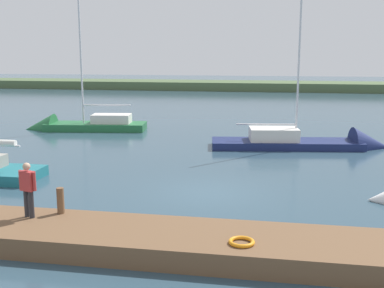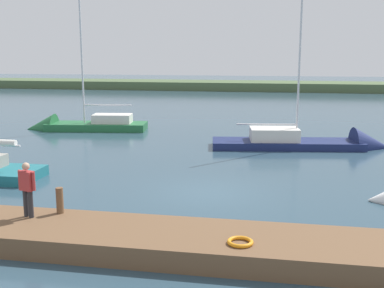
# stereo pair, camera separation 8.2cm
# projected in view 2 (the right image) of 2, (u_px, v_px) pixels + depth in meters

# --- Properties ---
(ground_plane) EXTENTS (200.00, 200.00, 0.00)m
(ground_plane) POSITION_uv_depth(u_px,v_px,m) (209.00, 193.00, 18.05)
(ground_plane) COLOR #2D4756
(far_shoreline) EXTENTS (180.00, 8.00, 2.40)m
(far_shoreline) POSITION_uv_depth(u_px,v_px,m) (261.00, 90.00, 69.99)
(far_shoreline) COLOR #4C603D
(far_shoreline) RESTS_ON ground_plane
(dock_pier) EXTENTS (25.24, 2.49, 0.58)m
(dock_pier) POSITION_uv_depth(u_px,v_px,m) (179.00, 242.00, 12.58)
(dock_pier) COLOR brown
(dock_pier) RESTS_ON ground_plane
(mooring_post_near) EXTENTS (0.21, 0.21, 0.78)m
(mooring_post_near) POSITION_uv_depth(u_px,v_px,m) (60.00, 200.00, 13.96)
(mooring_post_near) COLOR brown
(mooring_post_near) RESTS_ON dock_pier
(life_ring_buoy) EXTENTS (0.66, 0.66, 0.10)m
(life_ring_buoy) POSITION_uv_depth(u_px,v_px,m) (240.00, 242.00, 11.74)
(life_ring_buoy) COLOR orange
(life_ring_buoy) RESTS_ON dock_pier
(sailboat_outer_mooring) EXTENTS (10.16, 3.63, 10.51)m
(sailboat_outer_mooring) POSITION_uv_depth(u_px,v_px,m) (317.00, 145.00, 26.71)
(sailboat_outer_mooring) COLOR navy
(sailboat_outer_mooring) RESTS_ON ground_plane
(sailboat_mid_channel) EXTENTS (8.65, 3.32, 9.95)m
(sailboat_mid_channel) POSITION_uv_depth(u_px,v_px,m) (78.00, 128.00, 33.10)
(sailboat_mid_channel) COLOR #236638
(sailboat_mid_channel) RESTS_ON ground_plane
(person_on_dock) EXTENTS (0.60, 0.34, 1.62)m
(person_on_dock) POSITION_uv_depth(u_px,v_px,m) (27.00, 186.00, 13.51)
(person_on_dock) COLOR #28282D
(person_on_dock) RESTS_ON dock_pier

